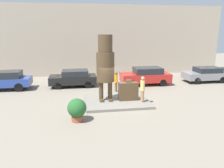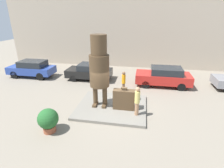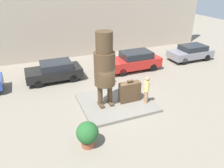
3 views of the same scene
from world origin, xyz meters
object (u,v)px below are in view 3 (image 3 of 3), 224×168
Objects in this scene: giant_suitcase at (130,92)px; parked_car_grey at (191,52)px; planter_pot at (88,134)px; parked_car_black at (54,71)px; parked_car_red at (134,60)px; worker_hivis at (108,74)px; tourist at (147,89)px; statue_figure at (105,64)px.

giant_suitcase is 0.35× the size of parked_car_grey.
planter_pot is (-12.35, -7.68, -0.06)m from parked_car_grey.
giant_suitcase is 4.44m from planter_pot.
parked_car_black is 6.52m from parked_car_red.
parked_car_grey is 2.47× the size of worker_hivis.
giant_suitcase is 0.87× the size of worker_hivis.
parked_car_red is at bearing 69.94° from tourist.
parked_car_black is at bearing 125.91° from giant_suitcase.
parked_car_red is 3.48× the size of planter_pot.
tourist is at bearing -71.06° from worker_hivis.
parked_car_black is at bearing 91.77° from planter_pot.
tourist is 0.43× the size of parked_car_black.
parked_car_red is at bearing 176.39° from parked_car_black.
parked_car_grey is at bearing 29.17° from giant_suitcase.
tourist is 3.60m from worker_hivis.
planter_pot is 6.38m from worker_hivis.
statue_figure is 11.61m from parked_car_grey.
worker_hivis is at bearing 60.44° from planter_pot.
parked_car_grey is at bearing 34.57° from tourist.
parked_car_grey is (6.09, 0.19, -0.08)m from parked_car_red.
statue_figure reaches higher than planter_pot.
statue_figure is at bearing 24.56° from parked_car_grey.
worker_hivis is (-0.35, 2.81, 0.12)m from giant_suitcase.
worker_hivis is (3.39, -2.36, 0.14)m from parked_car_black.
parked_car_red is (1.95, 5.35, -0.29)m from tourist.
statue_figure is 2.53× the size of tourist.
parked_car_black is 3.18× the size of planter_pot.
parked_car_red is at bearing 46.60° from statue_figure.
parked_car_black is at bearing -3.61° from parked_car_red.
parked_car_grey is (10.40, 4.75, -1.99)m from statue_figure.
planter_pot is at bearing 31.89° from parked_car_grey.
giant_suitcase is 0.35× the size of parked_car_black.
parked_car_grey is at bearing -178.21° from parked_car_red.
parked_car_black is 4.13m from worker_hivis.
giant_suitcase is (1.54, -0.19, -1.96)m from statue_figure.
giant_suitcase is at bearing 143.97° from tourist.
worker_hivis is at bearing 65.47° from statue_figure.
planter_pot is at bearing 91.77° from parked_car_black.
planter_pot is (-1.95, -2.93, -2.05)m from statue_figure.
parked_car_black is 12.60m from parked_car_grey.
statue_figure is 2.65× the size of worker_hivis.
worker_hivis reaches higher than giant_suitcase.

